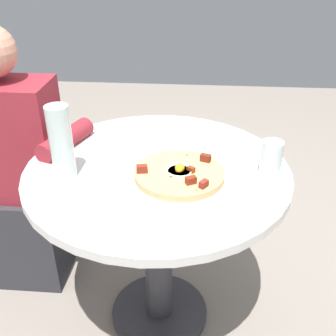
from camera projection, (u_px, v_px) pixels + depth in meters
ground_plane at (160, 313)px, 1.71m from camera, size 6.00×6.00×0.00m
dining_table at (158, 208)px, 1.43m from camera, size 0.89×0.89×0.72m
person_seated at (19, 180)px, 1.67m from camera, size 0.53×0.37×1.14m
pizza_plate at (179, 178)px, 1.27m from camera, size 0.33×0.33×0.01m
breakfast_pizza at (180, 174)px, 1.26m from camera, size 0.29×0.29×0.05m
bread_plate at (127, 145)px, 1.47m from camera, size 0.16×0.16×0.01m
napkin at (199, 138)px, 1.53m from camera, size 0.15×0.18×0.00m
fork at (204, 137)px, 1.53m from camera, size 0.02×0.18×0.00m
knife at (194, 137)px, 1.53m from camera, size 0.02×0.18×0.00m
water_glass at (271, 158)px, 1.27m from camera, size 0.07×0.07×0.12m
water_bottle at (61, 143)px, 1.23m from camera, size 0.07×0.07×0.24m
salt_shaker at (252, 177)px, 1.24m from camera, size 0.03×0.03×0.05m
pepper_shaker at (59, 156)px, 1.35m from camera, size 0.03×0.03×0.06m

